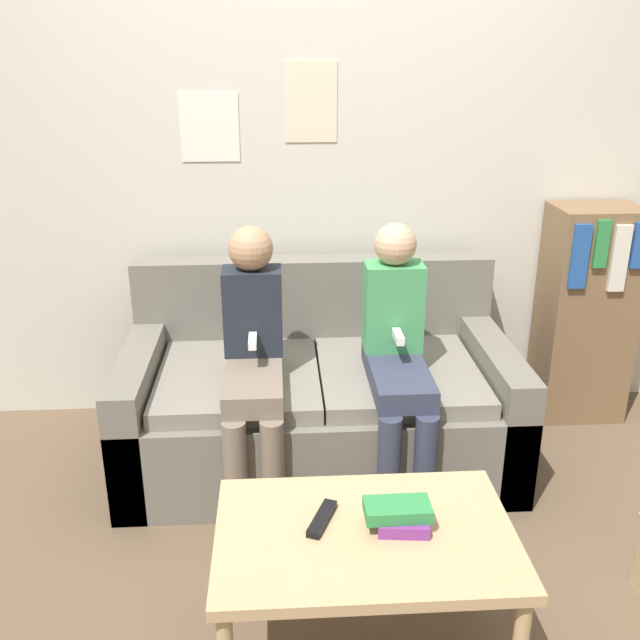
# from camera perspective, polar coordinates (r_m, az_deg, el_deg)

# --- Properties ---
(ground_plane) EXTENTS (10.00, 10.00, 0.00)m
(ground_plane) POSITION_cam_1_polar(r_m,az_deg,el_deg) (2.87, 0.57, -16.63)
(ground_plane) COLOR brown
(wall_back) EXTENTS (8.00, 0.06, 2.60)m
(wall_back) POSITION_cam_1_polar(r_m,az_deg,el_deg) (3.41, -0.75, 13.41)
(wall_back) COLOR beige
(wall_back) RESTS_ON ground_plane
(couch) EXTENTS (1.67, 0.90, 0.83)m
(couch) POSITION_cam_1_polar(r_m,az_deg,el_deg) (3.20, -0.16, -6.44)
(couch) COLOR #6B665B
(couch) RESTS_ON ground_plane
(coffee_table) EXTENTS (0.88, 0.58, 0.43)m
(coffee_table) POSITION_cam_1_polar(r_m,az_deg,el_deg) (2.20, 3.61, -17.52)
(coffee_table) COLOR tan
(coffee_table) RESTS_ON ground_plane
(person_left) EXTENTS (0.24, 0.60, 1.09)m
(person_left) POSITION_cam_1_polar(r_m,az_deg,el_deg) (2.87, -5.37, -2.51)
(person_left) COLOR #756656
(person_left) RESTS_ON ground_plane
(person_right) EXTENTS (0.24, 0.60, 1.09)m
(person_right) POSITION_cam_1_polar(r_m,az_deg,el_deg) (2.91, 6.19, -2.30)
(person_right) COLOR #33384C
(person_right) RESTS_ON ground_plane
(tv_remote) EXTENTS (0.10, 0.17, 0.02)m
(tv_remote) POSITION_cam_1_polar(r_m,az_deg,el_deg) (2.19, 0.16, -15.61)
(tv_remote) COLOR black
(tv_remote) RESTS_ON coffee_table
(book_stack) EXTENTS (0.19, 0.13, 0.08)m
(book_stack) POSITION_cam_1_polar(r_m,az_deg,el_deg) (2.17, 6.41, -15.26)
(book_stack) COLOR #7A3389
(book_stack) RESTS_ON coffee_table
(bookshelf) EXTENTS (0.41, 0.33, 1.06)m
(bookshelf) POSITION_cam_1_polar(r_m,az_deg,el_deg) (3.72, 20.46, 0.51)
(bookshelf) COLOR brown
(bookshelf) RESTS_ON ground_plane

